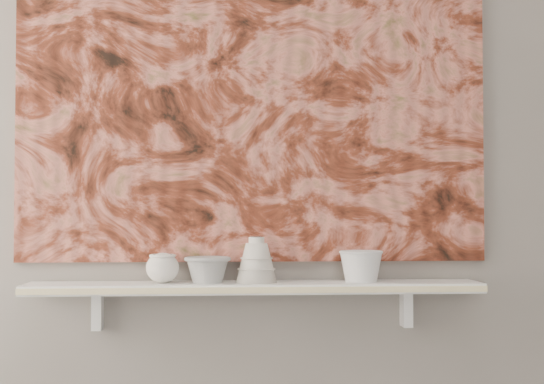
{
  "coord_description": "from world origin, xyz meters",
  "views": [
    {
      "loc": [
        -0.11,
        -0.84,
        1.14
      ],
      "look_at": [
        0.05,
        1.49,
        1.21
      ],
      "focal_mm": 50.0,
      "sensor_mm": 36.0,
      "label": 1
    }
  ],
  "objects": [
    {
      "name": "bowl_white",
      "position": [
        0.33,
        1.51,
        0.98
      ],
      "size": [
        0.18,
        0.18,
        0.1
      ],
      "primitive_type": null,
      "rotation": [
        0.0,
        0.0,
        -0.35
      ],
      "color": "silver",
      "rests_on": "shelf"
    },
    {
      "name": "bell_vessel",
      "position": [
        0.0,
        1.51,
        1.0
      ],
      "size": [
        0.14,
        0.14,
        0.14
      ],
      "primitive_type": null,
      "rotation": [
        0.0,
        0.0,
        -0.1
      ],
      "color": "silver",
      "rests_on": "shelf"
    },
    {
      "name": "shelf_stripe",
      "position": [
        0.0,
        1.41,
        0.92
      ],
      "size": [
        1.4,
        0.01,
        0.02
      ],
      "primitive_type": "cube",
      "color": "beige",
      "rests_on": "shelf"
    },
    {
      "name": "cup_cream",
      "position": [
        -0.28,
        1.51,
        0.98
      ],
      "size": [
        0.13,
        0.13,
        0.09
      ],
      "primitive_type": null,
      "rotation": [
        0.0,
        0.0,
        -0.34
      ],
      "color": "silver",
      "rests_on": "shelf"
    },
    {
      "name": "painting",
      "position": [
        0.0,
        1.59,
        1.54
      ],
      "size": [
        1.5,
        0.02,
        1.1
      ],
      "primitive_type": "cube",
      "color": "maroon",
      "rests_on": "wall_back"
    },
    {
      "name": "house_motif",
      "position": [
        0.45,
        1.57,
        1.23
      ],
      "size": [
        0.09,
        0.0,
        0.08
      ],
      "primitive_type": "cube",
      "color": "black",
      "rests_on": "painting"
    },
    {
      "name": "bracket_right",
      "position": [
        0.49,
        1.57,
        0.84
      ],
      "size": [
        0.03,
        0.06,
        0.12
      ],
      "primitive_type": "cube",
      "color": "white",
      "rests_on": "wall_back"
    },
    {
      "name": "wall_back",
      "position": [
        0.0,
        1.6,
        1.35
      ],
      "size": [
        3.6,
        0.0,
        3.6
      ],
      "primitive_type": "plane",
      "rotation": [
        1.57,
        0.0,
        0.0
      ],
      "color": "gray",
      "rests_on": "floor"
    },
    {
      "name": "bowl_grey",
      "position": [
        -0.15,
        1.51,
        0.97
      ],
      "size": [
        0.16,
        0.16,
        0.08
      ],
      "primitive_type": null,
      "rotation": [
        0.0,
        0.0,
        -0.15
      ],
      "color": "gray",
      "rests_on": "shelf"
    },
    {
      "name": "shelf",
      "position": [
        0.0,
        1.51,
        0.92
      ],
      "size": [
        1.4,
        0.18,
        0.03
      ],
      "primitive_type": "cube",
      "color": "white",
      "rests_on": "wall_back"
    },
    {
      "name": "bracket_left",
      "position": [
        -0.49,
        1.57,
        0.84
      ],
      "size": [
        0.03,
        0.06,
        0.12
      ],
      "primitive_type": "cube",
      "color": "white",
      "rests_on": "wall_back"
    }
  ]
}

